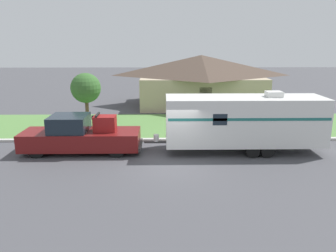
# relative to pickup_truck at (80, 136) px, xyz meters

# --- Properties ---
(ground_plane) EXTENTS (120.00, 120.00, 0.00)m
(ground_plane) POSITION_rel_pickup_truck_xyz_m (4.82, -1.82, -0.88)
(ground_plane) COLOR #47474C
(curb_strip) EXTENTS (80.00, 0.30, 0.14)m
(curb_strip) POSITION_rel_pickup_truck_xyz_m (4.82, 1.93, -0.81)
(curb_strip) COLOR beige
(curb_strip) RESTS_ON ground_plane
(lawn_strip) EXTENTS (80.00, 7.00, 0.03)m
(lawn_strip) POSITION_rel_pickup_truck_xyz_m (4.82, 5.58, -0.87)
(lawn_strip) COLOR #568442
(lawn_strip) RESTS_ON ground_plane
(house_across_street) EXTENTS (11.53, 7.91, 4.51)m
(house_across_street) POSITION_rel_pickup_truck_xyz_m (7.80, 13.26, 1.45)
(house_across_street) COLOR tan
(house_across_street) RESTS_ON ground_plane
(pickup_truck) EXTENTS (6.21, 2.03, 2.07)m
(pickup_truck) POSITION_rel_pickup_truck_xyz_m (0.00, 0.00, 0.00)
(pickup_truck) COLOR black
(pickup_truck) RESTS_ON ground_plane
(travel_trailer) EXTENTS (9.31, 2.33, 3.21)m
(travel_trailer) POSITION_rel_pickup_truck_xyz_m (8.57, -0.00, 0.81)
(travel_trailer) COLOR black
(travel_trailer) RESTS_ON ground_plane
(mailbox) EXTENTS (0.48, 0.20, 1.35)m
(mailbox) POSITION_rel_pickup_truck_xyz_m (0.28, 2.77, 0.15)
(mailbox) COLOR brown
(mailbox) RESTS_ON ground_plane
(tree_in_yard) EXTENTS (2.03, 2.03, 3.64)m
(tree_in_yard) POSITION_rel_pickup_truck_xyz_m (-0.88, 5.64, 1.72)
(tree_in_yard) COLOR brown
(tree_in_yard) RESTS_ON ground_plane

